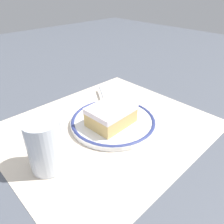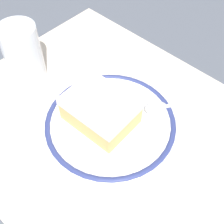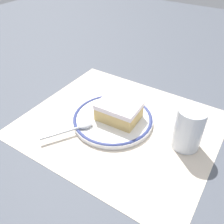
{
  "view_description": "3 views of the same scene",
  "coord_description": "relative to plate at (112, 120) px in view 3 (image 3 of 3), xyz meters",
  "views": [
    {
      "loc": [
        -0.28,
        -0.31,
        0.3
      ],
      "look_at": [
        0.02,
        0.0,
        0.03
      ],
      "focal_mm": 34.87,
      "sensor_mm": 36.0,
      "label": 1
    },
    {
      "loc": [
        0.2,
        -0.19,
        0.37
      ],
      "look_at": [
        0.02,
        0.0,
        0.03
      ],
      "focal_mm": 47.27,
      "sensor_mm": 36.0,
      "label": 2
    },
    {
      "loc": [
        -0.23,
        0.39,
        0.4
      ],
      "look_at": [
        0.02,
        0.0,
        0.03
      ],
      "focal_mm": 38.73,
      "sensor_mm": 36.0,
      "label": 3
    }
  ],
  "objects": [
    {
      "name": "cake_slice",
      "position": [
        -0.01,
        -0.01,
        0.03
      ],
      "size": [
        0.1,
        0.08,
        0.04
      ],
      "color": "#DBB76B",
      "rests_on": "plate"
    },
    {
      "name": "plate",
      "position": [
        0.0,
        0.0,
        0.0
      ],
      "size": [
        0.2,
        0.2,
        0.01
      ],
      "color": "white",
      "rests_on": "placemat"
    },
    {
      "name": "placemat",
      "position": [
        -0.02,
        -0.0,
        -0.01
      ],
      "size": [
        0.46,
        0.39,
        0.0
      ],
      "primitive_type": "cube",
      "color": "beige",
      "rests_on": "ground_plane"
    },
    {
      "name": "ground_plane",
      "position": [
        -0.02,
        -0.0,
        -0.01
      ],
      "size": [
        2.4,
        2.4,
        0.0
      ],
      "primitive_type": "plane",
      "color": "#4C515B"
    },
    {
      "name": "cup",
      "position": [
        -0.18,
        -0.02,
        0.04
      ],
      "size": [
        0.06,
        0.06,
        0.1
      ],
      "color": "silver",
      "rests_on": "placemat"
    },
    {
      "name": "spoon",
      "position": [
        0.05,
        0.08,
        0.01
      ],
      "size": [
        0.08,
        0.12,
        0.01
      ],
      "color": "silver",
      "rests_on": "plate"
    }
  ]
}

